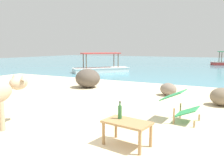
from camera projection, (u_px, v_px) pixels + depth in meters
sand_beach at (53, 136)px, 4.29m from camera, size 18.00×14.00×0.04m
water_surface at (203, 64)px, 23.51m from camera, size 60.00×36.00×0.03m
low_bench_table at (127, 125)px, 3.78m from camera, size 0.81×0.54×0.41m
bottle at (120, 112)px, 3.89m from camera, size 0.07×0.07×0.30m
deck_chair_near at (180, 104)px, 5.04m from camera, size 0.79×0.58×0.68m
shore_rock_large at (223, 97)px, 6.45m from camera, size 0.74×0.72×0.50m
shore_rock_medium at (88, 78)px, 9.40m from camera, size 1.40×1.41×0.75m
shore_rock_small at (168, 89)px, 7.83m from camera, size 0.78×0.76×0.42m
boat_white at (101, 68)px, 15.47m from camera, size 3.29×3.52×1.29m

